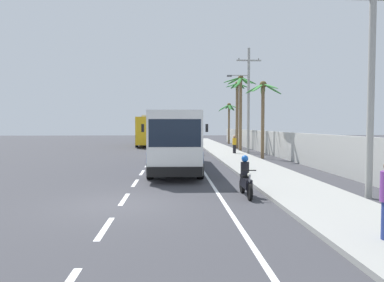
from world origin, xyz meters
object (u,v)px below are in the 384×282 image
object	(u,v)px
utility_pole_mid	(248,98)
coach_bus_far_lane	(148,130)
motorcycle_beside_bus	(246,179)
coach_bus_foreground	(176,138)
palm_third	(229,113)
utility_pole_nearest	(371,81)
palm_second	(237,104)
palm_nearest	(263,102)
palm_fourth	(241,98)
pedestrian_far_walk	(234,144)
motorcycle_trailing	(197,148)

from	to	relation	value
utility_pole_mid	coach_bus_far_lane	bearing A→B (deg)	127.26
motorcycle_beside_bus	utility_pole_mid	bearing A→B (deg)	77.42
coach_bus_foreground	palm_third	size ratio (longest dim) A/B	1.97
utility_pole_nearest	utility_pole_mid	size ratio (longest dim) A/B	0.82
palm_third	palm_second	bearing A→B (deg)	-94.06
coach_bus_foreground	motorcycle_beside_bus	size ratio (longest dim) A/B	5.91
palm_second	palm_nearest	bearing A→B (deg)	-90.89
utility_pole_nearest	palm_fourth	world-z (taller)	utility_pole_nearest
pedestrian_far_walk	palm_fourth	bearing A→B (deg)	51.68
motorcycle_trailing	palm_fourth	xyz separation A→B (m)	(4.68, 4.06, 4.77)
coach_bus_foreground	palm_nearest	size ratio (longest dim) A/B	1.87
palm_second	palm_fourth	distance (m)	4.61
utility_pole_nearest	motorcycle_trailing	bearing A→B (deg)	105.15
utility_pole_nearest	palm_second	xyz separation A→B (m)	(0.22, 26.98, 0.92)
palm_second	palm_fourth	size ratio (longest dim) A/B	0.99
motorcycle_beside_bus	palm_nearest	world-z (taller)	palm_nearest
coach_bus_foreground	palm_nearest	world-z (taller)	palm_nearest
motorcycle_beside_bus	palm_fourth	bearing A→B (deg)	79.30
motorcycle_beside_bus	utility_pole_mid	size ratio (longest dim) A/B	0.20
motorcycle_trailing	utility_pole_mid	world-z (taller)	utility_pole_mid
coach_bus_foreground	palm_nearest	distance (m)	9.58
coach_bus_foreground	utility_pole_nearest	distance (m)	11.57
coach_bus_far_lane	palm_nearest	world-z (taller)	palm_nearest
pedestrian_far_walk	utility_pole_nearest	world-z (taller)	utility_pole_nearest
coach_bus_far_lane	motorcycle_trailing	distance (m)	15.89
utility_pole_nearest	motorcycle_beside_bus	bearing A→B (deg)	172.05
palm_third	coach_bus_far_lane	bearing A→B (deg)	-162.43
coach_bus_far_lane	pedestrian_far_walk	world-z (taller)	coach_bus_far_lane
coach_bus_foreground	motorcycle_beside_bus	world-z (taller)	coach_bus_foreground
coach_bus_far_lane	palm_fourth	world-z (taller)	palm_fourth
coach_bus_far_lane	utility_pole_mid	distance (m)	17.32
palm_nearest	palm_third	size ratio (longest dim) A/B	1.05
palm_fourth	palm_nearest	bearing A→B (deg)	-87.53
coach_bus_foreground	coach_bus_far_lane	size ratio (longest dim) A/B	0.93
coach_bus_foreground	palm_second	world-z (taller)	palm_second
utility_pole_mid	palm_nearest	size ratio (longest dim) A/B	1.59
coach_bus_foreground	palm_third	world-z (taller)	palm_third
palm_nearest	palm_third	world-z (taller)	palm_nearest
utility_pole_nearest	palm_nearest	bearing A→B (deg)	89.87
utility_pole_mid	palm_third	xyz separation A→B (m)	(1.08, 17.16, -0.82)
palm_third	palm_fourth	world-z (taller)	palm_fourth
coach_bus_foreground	palm_fourth	size ratio (longest dim) A/B	1.49
coach_bus_foreground	utility_pole_mid	distance (m)	13.13
coach_bus_foreground	palm_fourth	distance (m)	15.45
coach_bus_far_lane	palm_nearest	bearing A→B (deg)	-60.10
utility_pole_nearest	pedestrian_far_walk	bearing A→B (deg)	94.89
coach_bus_far_lane	palm_fourth	size ratio (longest dim) A/B	1.61
pedestrian_far_walk	utility_pole_nearest	bearing A→B (deg)	-104.68
utility_pole_nearest	palm_fourth	distance (m)	22.43
utility_pole_nearest	palm_nearest	distance (m)	14.92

